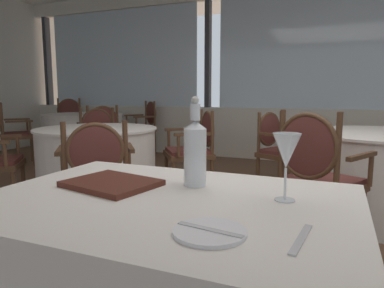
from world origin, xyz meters
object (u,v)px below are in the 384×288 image
at_px(dining_chair_0_0, 98,138).
at_px(wine_glass, 286,152).
at_px(dining_chair_0_3, 196,145).
at_px(dining_chair_3_0, 144,123).
at_px(side_plate, 210,232).
at_px(dining_chair_3_1, 71,120).
at_px(dining_chair_0_2, 97,171).
at_px(dining_chair_3_3, 101,133).
at_px(dining_chair_1_3, 279,145).
at_px(dining_chair_3_2, 11,129).
at_px(menu_book, 112,183).
at_px(water_bottle, 195,151).
at_px(dining_chair_1_0, 316,171).

bearing_deg(dining_chair_0_0, wine_glass, 9.29).
distance_m(dining_chair_0_3, dining_chair_3_0, 2.81).
distance_m(side_plate, dining_chair_3_1, 6.43).
bearing_deg(wine_glass, dining_chair_3_0, 124.86).
bearing_deg(dining_chair_0_2, dining_chair_3_3, -1.08).
bearing_deg(side_plate, wine_glass, 69.35).
bearing_deg(dining_chair_3_3, dining_chair_0_0, 159.59).
distance_m(dining_chair_1_3, dining_chair_3_2, 3.97).
height_order(menu_book, dining_chair_3_2, dining_chair_3_2).
xyz_separation_m(dining_chair_0_3, dining_chair_1_3, (0.79, 0.51, -0.02)).
xyz_separation_m(side_plate, menu_book, (-0.48, 0.28, 0.01)).
bearing_deg(side_plate, dining_chair_3_0, 121.80).
height_order(wine_glass, dining_chair_0_3, wine_glass).
distance_m(dining_chair_0_3, dining_chair_3_1, 3.89).
bearing_deg(dining_chair_3_3, side_plate, 168.40).
relative_size(side_plate, dining_chair_3_2, 0.19).
bearing_deg(wine_glass, side_plate, -110.65).
distance_m(side_plate, water_bottle, 0.47).
bearing_deg(side_plate, menu_book, 149.70).
bearing_deg(water_bottle, wine_glass, -11.07).
distance_m(wine_glass, dining_chair_3_0, 5.43).
xyz_separation_m(dining_chair_1_0, dining_chair_3_0, (-3.12, 3.09, -0.01)).
relative_size(wine_glass, dining_chair_3_2, 0.22).
height_order(wine_glass, dining_chair_1_0, dining_chair_1_0).
bearing_deg(dining_chair_0_3, dining_chair_1_3, 175.44).
relative_size(wine_glass, menu_book, 0.70).
bearing_deg(dining_chair_3_3, dining_chair_0_2, 164.18).
bearing_deg(dining_chair_3_0, dining_chair_3_1, -45.13).
bearing_deg(wine_glass, dining_chair_3_1, 137.27).
bearing_deg(dining_chair_1_0, side_plate, -158.18).
bearing_deg(dining_chair_0_2, side_plate, -171.04).
distance_m(menu_book, dining_chair_3_1, 5.90).
height_order(side_plate, dining_chair_0_2, dining_chair_0_2).
bearing_deg(menu_book, dining_chair_3_2, 155.80).
bearing_deg(dining_chair_0_2, dining_chair_3_2, 21.26).
bearing_deg(dining_chair_3_1, dining_chair_1_3, 19.08).
bearing_deg(dining_chair_0_0, dining_chair_3_1, -168.91).
height_order(wine_glass, dining_chair_3_3, wine_glass).
xyz_separation_m(dining_chair_0_0, dining_chair_1_0, (2.69, -1.17, 0.05)).
height_order(dining_chair_1_0, dining_chair_3_0, dining_chair_1_0).
distance_m(wine_glass, dining_chair_1_3, 2.90).
distance_m(dining_chair_1_3, dining_chair_3_1, 4.40).
relative_size(wine_glass, dining_chair_1_0, 0.22).
xyz_separation_m(water_bottle, dining_chair_1_3, (-0.12, 2.77, -0.36)).
height_order(dining_chair_0_3, dining_chair_3_3, dining_chair_3_3).
height_order(dining_chair_0_2, dining_chair_1_3, dining_chair_0_2).
height_order(dining_chair_1_0, dining_chair_3_2, dining_chair_1_0).
xyz_separation_m(dining_chair_0_0, dining_chair_0_2, (1.23, -1.61, 0.01)).
bearing_deg(dining_chair_0_0, side_plate, 4.23).
bearing_deg(dining_chair_0_2, water_bottle, -164.72).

